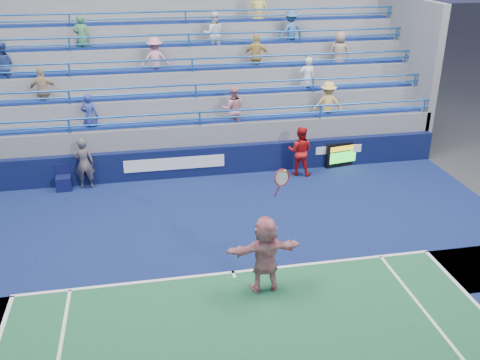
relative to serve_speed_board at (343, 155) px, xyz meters
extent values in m
plane|color=#333538|center=(-5.38, -6.35, -0.48)|extent=(120.00, 120.00, 0.00)
cube|color=#0F194D|center=(-5.38, -4.15, -0.47)|extent=(18.00, 8.40, 0.02)
cube|color=white|center=(-5.38, -6.35, -0.45)|extent=(11.00, 0.10, 0.01)
cube|color=white|center=(-5.38, -6.45, -0.45)|extent=(0.08, 0.30, 0.01)
cube|color=#091334|center=(-5.38, 0.15, 0.07)|extent=(18.00, 0.30, 1.10)
cube|color=white|center=(-6.38, -0.01, 0.12)|extent=(3.60, 0.02, 0.45)
cube|color=white|center=(-0.18, -0.01, 0.22)|extent=(1.80, 0.02, 0.30)
cube|color=slate|center=(-5.38, 3.10, 0.07)|extent=(18.00, 5.60, 1.10)
cube|color=slate|center=(-5.38, 3.10, 0.45)|extent=(18.00, 5.60, 1.85)
cube|color=navy|center=(-5.38, 0.75, 1.42)|extent=(17.40, 0.45, 0.10)
cylinder|color=#1C5599|center=(-5.38, 0.35, 1.87)|extent=(18.00, 0.07, 0.07)
cube|color=slate|center=(-5.38, 3.60, 0.82)|extent=(18.00, 4.60, 2.60)
cube|color=navy|center=(-5.38, 1.75, 2.17)|extent=(17.40, 0.45, 0.10)
cylinder|color=#1C5599|center=(-5.38, 1.35, 2.62)|extent=(18.00, 0.07, 0.07)
cube|color=slate|center=(-5.38, 4.10, 1.20)|extent=(18.00, 3.60, 3.35)
cube|color=navy|center=(-5.38, 2.75, 2.92)|extent=(17.40, 0.45, 0.10)
cylinder|color=#1C5599|center=(-5.38, 2.35, 3.37)|extent=(18.00, 0.07, 0.07)
cube|color=slate|center=(-5.38, 4.60, 1.57)|extent=(18.00, 2.60, 4.10)
cube|color=navy|center=(-5.38, 3.75, 3.67)|extent=(17.40, 0.45, 0.10)
cylinder|color=#1C5599|center=(-5.38, 3.35, 4.12)|extent=(18.00, 0.07, 0.07)
cube|color=slate|center=(-5.38, 5.10, 1.95)|extent=(18.00, 1.60, 4.85)
cube|color=navy|center=(-5.38, 4.75, 4.42)|extent=(17.40, 0.45, 0.10)
cylinder|color=#1C5599|center=(-5.38, 4.35, 4.87)|extent=(18.00, 0.07, 0.07)
imported|color=white|center=(-4.34, 3.75, 4.05)|extent=(0.85, 0.67, 1.70)
imported|color=pink|center=(-4.09, 0.75, 1.80)|extent=(0.90, 0.74, 1.70)
imported|color=#DDCA55|center=(-2.31, 4.75, 4.80)|extent=(0.90, 0.66, 1.70)
imported|color=tan|center=(-2.80, 2.75, 3.30)|extent=(1.06, 0.59, 1.70)
imported|color=#9C7D68|center=(0.62, 2.75, 3.30)|extent=(0.93, 0.71, 1.70)
imported|color=navy|center=(-9.19, 0.75, 1.80)|extent=(0.71, 0.57, 1.70)
imported|color=navy|center=(-12.21, 2.75, 3.30)|extent=(0.86, 0.69, 1.70)
imported|color=silver|center=(-1.00, 1.75, 2.55)|extent=(0.63, 0.43, 1.70)
imported|color=#377949|center=(-9.43, 3.75, 4.05)|extent=(0.67, 0.49, 1.70)
imported|color=tan|center=(-10.78, 1.75, 2.55)|extent=(1.02, 0.48, 1.70)
imported|color=#E5BC59|center=(-0.46, 0.75, 1.80)|extent=(1.21, 0.86, 1.70)
imported|color=#CA8394|center=(-6.74, 2.75, 3.30)|extent=(1.13, 0.68, 1.70)
imported|color=#34619C|center=(-1.15, 3.75, 4.05)|extent=(1.24, 0.94, 1.70)
cube|color=black|center=(0.00, 0.01, 0.00)|extent=(1.37, 0.38, 0.95)
cube|color=gold|center=(0.00, -0.08, 0.28)|extent=(1.16, 0.02, 0.19)
cube|color=#19E533|center=(0.00, -0.08, -0.07)|extent=(1.16, 0.02, 0.43)
cube|color=#0D113F|center=(-10.23, -0.22, -0.23)|extent=(0.52, 0.52, 0.50)
cube|color=#0D113F|center=(-10.23, 0.00, 0.22)|extent=(0.50, 0.08, 0.39)
imported|color=white|center=(-4.74, -7.17, 0.52)|extent=(1.87, 0.65, 1.99)
torus|color=#A51420|center=(-4.39, -7.17, 2.52)|extent=(0.41, 0.23, 0.40)
cylinder|color=#A51420|center=(-4.49, -7.17, 2.18)|extent=(0.09, 0.23, 0.36)
sphere|color=yellow|center=(-4.34, -7.22, 2.69)|extent=(0.07, 0.07, 0.07)
imported|color=#141B39|center=(-9.49, -0.19, 0.45)|extent=(0.68, 0.45, 1.85)
imported|color=#B21414|center=(-1.84, -0.44, 0.44)|extent=(1.10, 0.99, 1.84)
camera|label=1|loc=(-7.40, -17.89, 7.41)|focal=40.00mm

